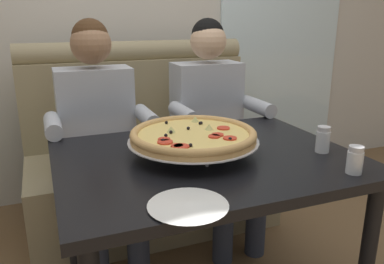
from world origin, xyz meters
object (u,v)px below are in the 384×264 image
object	(u,v)px
shaker_parmesan	(355,162)
patio_chair	(252,91)
diner_left	(99,129)
plate_near_left	(188,204)
booth_bench	(149,160)
dining_table	(206,176)
diner_right	(213,118)
shaker_oregano	(323,141)
pizza	(193,136)

from	to	relation	value
shaker_parmesan	patio_chair	world-z (taller)	patio_chair
diner_left	plate_near_left	bearing A→B (deg)	-84.30
booth_bench	shaker_parmesan	world-z (taller)	booth_bench
plate_near_left	patio_chair	bearing A→B (deg)	56.32
dining_table	diner_left	size ratio (longest dim) A/B	0.93
patio_chair	diner_right	bearing A→B (deg)	-127.08
diner_left	patio_chair	size ratio (longest dim) A/B	1.48
dining_table	shaker_oregano	xyz separation A→B (m)	(0.46, -0.14, 0.14)
booth_bench	diner_left	distance (m)	0.53
shaker_parmesan	patio_chair	size ratio (longest dim) A/B	0.12
booth_bench	shaker_parmesan	size ratio (longest dim) A/B	14.50
dining_table	shaker_parmesan	world-z (taller)	shaker_parmesan
pizza	patio_chair	size ratio (longest dim) A/B	0.61
dining_table	diner_right	bearing A→B (deg)	63.24
plate_near_left	shaker_oregano	bearing A→B (deg)	19.78
dining_table	shaker_parmesan	size ratio (longest dim) A/B	11.66
diner_left	diner_right	bearing A→B (deg)	0.00
diner_left	diner_right	distance (m)	0.66
shaker_oregano	patio_chair	distance (m)	2.54
dining_table	shaker_parmesan	xyz separation A→B (m)	(0.42, -0.36, 0.13)
plate_near_left	diner_left	bearing A→B (deg)	95.70
shaker_parmesan	plate_near_left	distance (m)	0.64
pizza	plate_near_left	world-z (taller)	pizza
booth_bench	diner_right	distance (m)	0.53
shaker_oregano	plate_near_left	bearing A→B (deg)	-160.22
booth_bench	shaker_parmesan	xyz separation A→B (m)	(0.42, -1.29, 0.39)
pizza	shaker_parmesan	xyz separation A→B (m)	(0.46, -0.39, -0.04)
diner_left	plate_near_left	distance (m)	1.05
shaker_oregano	plate_near_left	world-z (taller)	shaker_oregano
shaker_oregano	plate_near_left	size ratio (longest dim) A/B	0.45
booth_bench	diner_right	size ratio (longest dim) A/B	1.15
shaker_parmesan	booth_bench	bearing A→B (deg)	107.96
pizza	diner_right	bearing A→B (deg)	59.01
diner_right	plate_near_left	world-z (taller)	diner_right
diner_right	pizza	world-z (taller)	diner_right
diner_right	shaker_oregano	bearing A→B (deg)	-80.63
pizza	shaker_parmesan	world-z (taller)	pizza
shaker_oregano	shaker_parmesan	xyz separation A→B (m)	(-0.05, -0.23, -0.00)
dining_table	diner_left	world-z (taller)	diner_left
booth_bench	pizza	xyz separation A→B (m)	(-0.05, -0.89, 0.42)
booth_bench	pizza	world-z (taller)	booth_bench
dining_table	pizza	size ratio (longest dim) A/B	2.25
patio_chair	dining_table	bearing A→B (deg)	-124.21
shaker_oregano	patio_chair	world-z (taller)	patio_chair
patio_chair	shaker_parmesan	bearing A→B (deg)	-112.71
shaker_parmesan	plate_near_left	bearing A→B (deg)	-178.04
booth_bench	plate_near_left	size ratio (longest dim) A/B	6.05
pizza	shaker_parmesan	bearing A→B (deg)	-40.23
diner_right	pizza	xyz separation A→B (m)	(-0.38, -0.63, 0.11)
booth_bench	patio_chair	distance (m)	1.94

